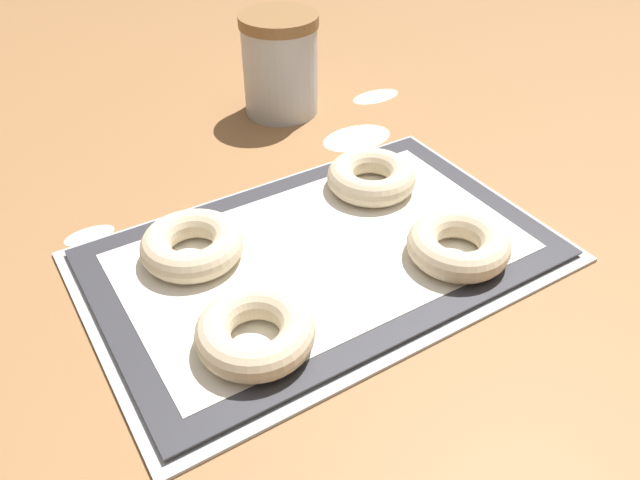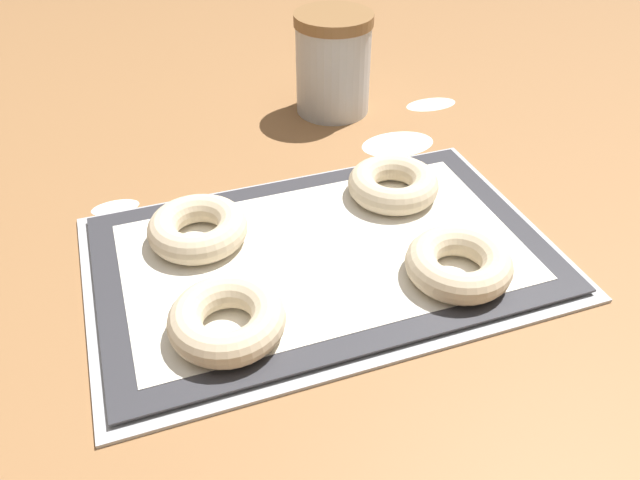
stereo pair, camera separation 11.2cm
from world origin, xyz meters
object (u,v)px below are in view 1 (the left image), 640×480
bagel_front_right (458,245)px  bagel_back_left (192,245)px  bagel_front_left (255,332)px  baking_tray (320,257)px  bagel_back_right (371,177)px  flour_canister (280,65)px

bagel_front_right → bagel_back_left: same height
bagel_front_left → bagel_back_left: 0.15m
baking_tray → bagel_back_right: bearing=31.4°
bagel_back_right → bagel_front_right: bearing=-89.9°
bagel_back_right → baking_tray: bearing=-148.6°
bagel_back_left → flour_canister: (0.26, 0.27, 0.05)m
bagel_front_left → bagel_back_right: same height
bagel_back_left → bagel_back_right: size_ratio=1.00×
bagel_back_left → bagel_back_right: (0.24, 0.01, 0.00)m
bagel_back_left → flour_canister: bearing=46.3°
bagel_front_right → bagel_back_left: (-0.24, 0.15, 0.00)m
bagel_front_right → bagel_back_right: 0.16m
bagel_back_right → bagel_back_left: bearing=-177.9°
bagel_back_right → flour_canister: bearing=85.6°
baking_tray → bagel_front_left: bearing=-145.5°
baking_tray → bagel_front_right: size_ratio=4.59×
bagel_back_left → bagel_back_right: bearing=2.1°
bagel_front_left → bagel_back_right: size_ratio=1.00×
bagel_front_left → flour_canister: flour_canister is taller
bagel_front_right → bagel_back_right: (-0.00, 0.16, 0.00)m
baking_tray → bagel_front_right: (0.12, -0.08, 0.02)m
bagel_front_right → baking_tray: bearing=145.0°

